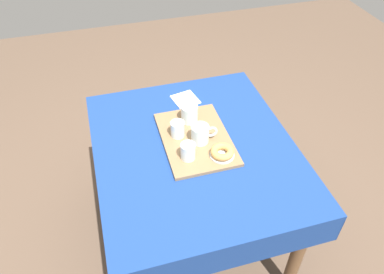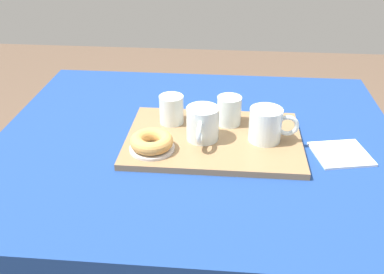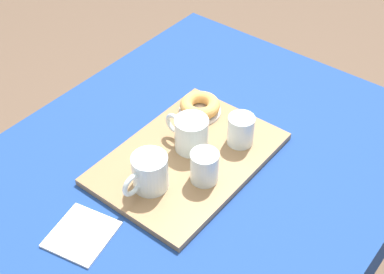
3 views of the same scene
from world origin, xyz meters
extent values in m
plane|color=brown|center=(0.00, 0.00, 0.00)|extent=(6.00, 6.00, 0.00)
cube|color=navy|center=(0.00, 0.00, 0.72)|extent=(1.12, 0.96, 0.03)
cube|color=navy|center=(0.00, -0.48, 0.63)|extent=(1.12, 0.01, 0.14)
cube|color=navy|center=(0.00, 0.48, 0.63)|extent=(1.12, 0.01, 0.14)
cube|color=navy|center=(-0.56, 0.00, 0.63)|extent=(0.01, 0.96, 0.14)
cube|color=navy|center=(0.56, 0.00, 0.63)|extent=(0.01, 0.96, 0.14)
cylinder|color=brown|center=(-0.47, -0.39, 0.35)|extent=(0.06, 0.06, 0.70)
cylinder|color=brown|center=(0.47, -0.39, 0.35)|extent=(0.06, 0.06, 0.70)
cylinder|color=brown|center=(0.47, 0.39, 0.35)|extent=(0.06, 0.06, 0.70)
cube|color=olive|center=(0.05, -0.02, 0.74)|extent=(0.47, 0.32, 0.02)
cylinder|color=silver|center=(0.02, -0.03, 0.80)|extent=(0.09, 0.09, 0.09)
cylinder|color=#84380F|center=(0.02, -0.03, 0.79)|extent=(0.07, 0.07, 0.07)
torus|color=silver|center=(0.01, -0.09, 0.80)|extent=(0.01, 0.06, 0.06)
cylinder|color=silver|center=(0.18, -0.02, 0.80)|extent=(0.09, 0.09, 0.09)
cylinder|color=#84380F|center=(0.18, -0.02, 0.79)|extent=(0.07, 0.07, 0.07)
torus|color=silver|center=(0.24, -0.03, 0.80)|extent=(0.06, 0.01, 0.06)
cylinder|color=silver|center=(-0.08, 0.06, 0.79)|extent=(0.07, 0.07, 0.08)
cylinder|color=silver|center=(-0.08, 0.06, 0.78)|extent=(0.06, 0.06, 0.05)
cylinder|color=silver|center=(0.09, 0.06, 0.79)|extent=(0.07, 0.07, 0.08)
cylinder|color=silver|center=(0.09, 0.06, 0.78)|extent=(0.06, 0.06, 0.05)
cylinder|color=silver|center=(-0.11, -0.10, 0.76)|extent=(0.12, 0.12, 0.01)
torus|color=tan|center=(-0.11, -0.10, 0.78)|extent=(0.11, 0.11, 0.03)
cube|color=white|center=(0.38, -0.06, 0.74)|extent=(0.16, 0.15, 0.01)
camera|label=1|loc=(-1.24, 0.37, 1.98)|focal=34.69mm
camera|label=2|loc=(0.08, -1.05, 1.33)|focal=40.84mm
camera|label=3|loc=(0.81, 0.60, 1.69)|focal=50.20mm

